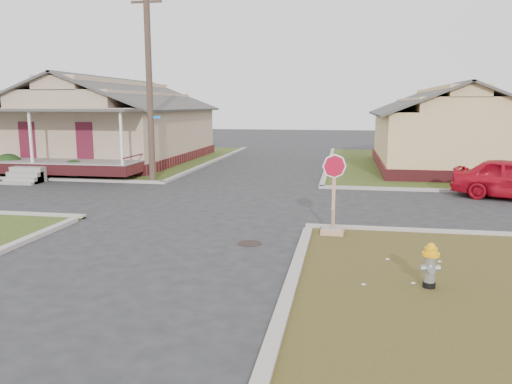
# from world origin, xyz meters

# --- Properties ---
(ground) EXTENTS (120.00, 120.00, 0.00)m
(ground) POSITION_xyz_m (0.00, 0.00, 0.00)
(ground) COLOR #252628
(ground) RESTS_ON ground
(verge_far_left) EXTENTS (19.00, 19.00, 0.05)m
(verge_far_left) POSITION_xyz_m (-13.00, 18.00, 0.03)
(verge_far_left) COLOR #354518
(verge_far_left) RESTS_ON ground
(curbs) EXTENTS (80.00, 40.00, 0.12)m
(curbs) POSITION_xyz_m (0.00, 5.00, 0.00)
(curbs) COLOR #A89E98
(curbs) RESTS_ON ground
(manhole) EXTENTS (0.64, 0.64, 0.01)m
(manhole) POSITION_xyz_m (2.20, -0.50, 0.01)
(manhole) COLOR black
(manhole) RESTS_ON ground
(corner_house) EXTENTS (10.10, 15.50, 5.30)m
(corner_house) POSITION_xyz_m (-10.00, 16.68, 2.28)
(corner_house) COLOR maroon
(corner_house) RESTS_ON ground
(side_house_yellow) EXTENTS (7.60, 11.60, 4.70)m
(side_house_yellow) POSITION_xyz_m (10.00, 16.50, 2.19)
(side_house_yellow) COLOR maroon
(side_house_yellow) RESTS_ON ground
(utility_pole) EXTENTS (1.80, 0.28, 9.00)m
(utility_pole) POSITION_xyz_m (-4.20, 8.90, 4.66)
(utility_pole) COLOR #3E2B24
(utility_pole) RESTS_ON ground
(fire_hydrant) EXTENTS (0.33, 0.33, 0.89)m
(fire_hydrant) POSITION_xyz_m (6.26, -3.09, 0.54)
(fire_hydrant) COLOR black
(fire_hydrant) RESTS_ON ground
(stop_sign) EXTENTS (0.63, 0.61, 2.21)m
(stop_sign) POSITION_xyz_m (4.30, 0.74, 0.53)
(stop_sign) COLOR tan
(stop_sign) RESTS_ON ground
(hedge_left) EXTENTS (1.44, 1.18, 1.10)m
(hedge_left) POSITION_xyz_m (-12.04, 9.48, 0.60)
(hedge_left) COLOR #1B3513
(hedge_left) RESTS_ON verge_far_left
(hedge_right) EXTENTS (1.25, 1.03, 0.96)m
(hedge_right) POSITION_xyz_m (-8.26, 9.08, 0.53)
(hedge_right) COLOR #1B3513
(hedge_right) RESTS_ON verge_far_left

